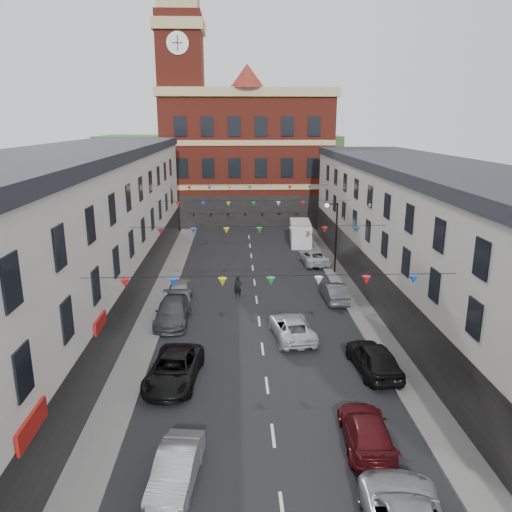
{
  "coord_description": "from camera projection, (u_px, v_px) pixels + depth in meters",
  "views": [
    {
      "loc": [
        -1.42,
        -25.63,
        12.38
      ],
      "look_at": [
        -0.09,
        6.82,
        3.57
      ],
      "focal_mm": 35.0,
      "sensor_mm": 36.0,
      "label": 1
    }
  ],
  "objects": [
    {
      "name": "ground",
      "position": [
        263.0,
        349.0,
        28.01
      ],
      "size": [
        160.0,
        160.0,
        0.0
      ],
      "primitive_type": "plane",
      "color": "black",
      "rests_on": "ground"
    },
    {
      "name": "pavement_left",
      "position": [
        145.0,
        335.0,
        29.65
      ],
      "size": [
        1.8,
        64.0,
        0.15
      ],
      "primitive_type": "cube",
      "color": "#605E5B",
      "rests_on": "ground"
    },
    {
      "name": "pavement_right",
      "position": [
        374.0,
        331.0,
        30.19
      ],
      "size": [
        1.8,
        64.0,
        0.15
      ],
      "primitive_type": "cube",
      "color": "#605E5B",
      "rests_on": "ground"
    },
    {
      "name": "terrace_left",
      "position": [
        46.0,
        255.0,
        27.11
      ],
      "size": [
        8.4,
        56.0,
        10.7
      ],
      "color": "silver",
      "rests_on": "ground"
    },
    {
      "name": "terrace_right",
      "position": [
        470.0,
        259.0,
        28.17
      ],
      "size": [
        8.4,
        56.0,
        9.7
      ],
      "color": "#B9B6AD",
      "rests_on": "ground"
    },
    {
      "name": "civic_building",
      "position": [
        247.0,
        156.0,
        62.47
      ],
      "size": [
        20.6,
        13.3,
        18.5
      ],
      "color": "maroon",
      "rests_on": "ground"
    },
    {
      "name": "clock_tower",
      "position": [
        182.0,
        98.0,
        57.55
      ],
      "size": [
        5.6,
        5.6,
        30.0
      ],
      "color": "maroon",
      "rests_on": "ground"
    },
    {
      "name": "distant_hill",
      "position": [
        220.0,
        165.0,
        86.33
      ],
      "size": [
        40.0,
        14.0,
        10.0
      ],
      "primitive_type": "cube",
      "color": "#274620",
      "rests_on": "ground"
    },
    {
      "name": "street_lamp",
      "position": [
        333.0,
        228.0,
        40.75
      ],
      "size": [
        1.1,
        0.36,
        6.0
      ],
      "color": "black",
      "rests_on": "ground"
    },
    {
      "name": "car_left_b",
      "position": [
        176.0,
        469.0,
        17.41
      ],
      "size": [
        1.85,
        4.06,
        1.29
      ],
      "primitive_type": "imported",
      "rotation": [
        0.0,
        0.0,
        -0.13
      ],
      "color": "#96979C",
      "rests_on": "ground"
    },
    {
      "name": "car_left_c",
      "position": [
        174.0,
        369.0,
        24.29
      ],
      "size": [
        2.83,
        5.23,
        1.39
      ],
      "primitive_type": "imported",
      "rotation": [
        0.0,
        0.0,
        -0.11
      ],
      "color": "black",
      "rests_on": "ground"
    },
    {
      "name": "car_left_d",
      "position": [
        172.0,
        312.0,
        31.54
      ],
      "size": [
        2.04,
        4.98,
        1.44
      ],
      "primitive_type": "imported",
      "rotation": [
        0.0,
        0.0,
        0.0
      ],
      "color": "#3F4247",
      "rests_on": "ground"
    },
    {
      "name": "car_left_e",
      "position": [
        180.0,
        292.0,
        35.05
      ],
      "size": [
        1.94,
        4.35,
        1.45
      ],
      "primitive_type": "imported",
      "rotation": [
        0.0,
        0.0,
        0.05
      ],
      "color": "gray",
      "rests_on": "ground"
    },
    {
      "name": "car_right_c",
      "position": [
        366.0,
        431.0,
        19.53
      ],
      "size": [
        2.08,
        4.54,
        1.29
      ],
      "primitive_type": "imported",
      "rotation": [
        0.0,
        0.0,
        3.08
      ],
      "color": "#4C0F13",
      "rests_on": "ground"
    },
    {
      "name": "car_right_d",
      "position": [
        374.0,
        358.0,
        25.27
      ],
      "size": [
        2.25,
        4.69,
        1.54
      ],
      "primitive_type": "imported",
      "rotation": [
        0.0,
        0.0,
        3.24
      ],
      "color": "black",
      "rests_on": "ground"
    },
    {
      "name": "car_right_e",
      "position": [
        334.0,
        292.0,
        35.35
      ],
      "size": [
        1.54,
        4.07,
        1.33
      ],
      "primitive_type": "imported",
      "rotation": [
        0.0,
        0.0,
        3.17
      ],
      "color": "#46474D",
      "rests_on": "ground"
    },
    {
      "name": "car_right_f",
      "position": [
        314.0,
        257.0,
        44.61
      ],
      "size": [
        2.55,
        4.83,
        1.3
      ],
      "primitive_type": "imported",
      "rotation": [
        0.0,
        0.0,
        3.23
      ],
      "color": "#B7B9BC",
      "rests_on": "ground"
    },
    {
      "name": "moving_car",
      "position": [
        292.0,
        327.0,
        29.34
      ],
      "size": [
        2.71,
        4.94,
        1.31
      ],
      "primitive_type": "imported",
      "rotation": [
        0.0,
        0.0,
        3.26
      ],
      "color": "silver",
      "rests_on": "ground"
    },
    {
      "name": "white_van",
      "position": [
        300.0,
        233.0,
        51.62
      ],
      "size": [
        2.35,
        5.33,
        2.3
      ],
      "primitive_type": "cube",
      "rotation": [
        0.0,
        0.0,
        -0.07
      ],
      "color": "silver",
      "rests_on": "ground"
    },
    {
      "name": "pedestrian",
      "position": [
        238.0,
        287.0,
        36.01
      ],
      "size": [
        0.66,
        0.51,
        1.59
      ],
      "primitive_type": "imported",
      "rotation": [
        0.0,
        0.0,
        -0.25
      ],
      "color": "black",
      "rests_on": "ground"
    }
  ]
}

